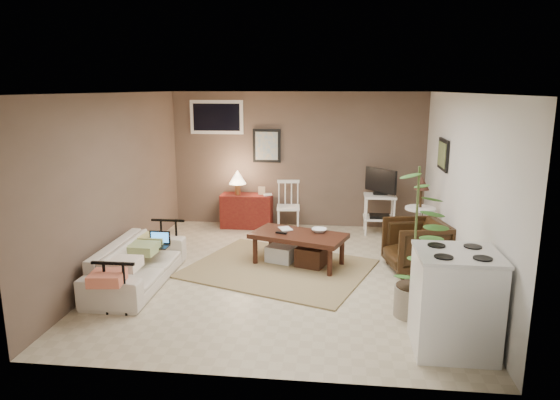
# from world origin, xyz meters

# --- Properties ---
(floor) EXTENTS (5.00, 5.00, 0.00)m
(floor) POSITION_xyz_m (0.00, 0.00, 0.00)
(floor) COLOR #C1B293
(floor) RESTS_ON ground
(art_back) EXTENTS (0.50, 0.03, 0.60)m
(art_back) POSITION_xyz_m (-0.55, 2.48, 1.45)
(art_back) COLOR black
(art_right) EXTENTS (0.03, 0.60, 0.45)m
(art_right) POSITION_xyz_m (2.23, 1.05, 1.52)
(art_right) COLOR black
(window) EXTENTS (0.96, 0.03, 0.60)m
(window) POSITION_xyz_m (-1.45, 2.48, 1.95)
(window) COLOR white
(rug) EXTENTS (2.84, 2.56, 0.02)m
(rug) POSITION_xyz_m (-0.07, 0.16, 0.01)
(rug) COLOR #927E55
(rug) RESTS_ON floor
(coffee_table) EXTENTS (1.44, 1.06, 0.49)m
(coffee_table) POSITION_xyz_m (0.18, 0.37, 0.27)
(coffee_table) COLOR #3C1B10
(coffee_table) RESTS_ON floor
(sofa) EXTENTS (0.54, 1.85, 0.72)m
(sofa) POSITION_xyz_m (-1.80, -0.55, 0.36)
(sofa) COLOR beige
(sofa) RESTS_ON floor
(sofa_pillows) EXTENTS (0.35, 1.76, 0.12)m
(sofa_pillows) POSITION_xyz_m (-1.76, -0.76, 0.44)
(sofa_pillows) COLOR #F8E2CD
(sofa_pillows) RESTS_ON sofa
(sofa_end_rails) EXTENTS (0.50, 1.84, 0.62)m
(sofa_end_rails) POSITION_xyz_m (-1.69, -0.55, 0.31)
(sofa_end_rails) COLOR black
(sofa_end_rails) RESTS_ON floor
(laptop) EXTENTS (0.28, 0.21, 0.19)m
(laptop) POSITION_xyz_m (-1.62, -0.23, 0.47)
(laptop) COLOR black
(laptop) RESTS_ON sofa
(red_console) EXTENTS (0.90, 0.40, 1.04)m
(red_console) POSITION_xyz_m (-0.90, 2.23, 0.36)
(red_console) COLOR maroon
(red_console) RESTS_ON floor
(spindle_chair) EXTENTS (0.43, 0.43, 0.87)m
(spindle_chair) POSITION_xyz_m (-0.13, 2.14, 0.41)
(spindle_chair) COLOR white
(spindle_chair) RESTS_ON floor
(tv_stand) EXTENTS (0.53, 0.53, 1.13)m
(tv_stand) POSITION_xyz_m (1.45, 2.12, 0.60)
(tv_stand) COLOR white
(tv_stand) RESTS_ON floor
(side_table) EXTENTS (0.45, 0.45, 1.19)m
(side_table) POSITION_xyz_m (1.96, 1.09, 0.74)
(side_table) COLOR white
(side_table) RESTS_ON floor
(armchair) EXTENTS (0.85, 0.89, 0.78)m
(armchair) POSITION_xyz_m (1.80, 0.33, 0.39)
(armchair) COLOR black
(armchair) RESTS_ON floor
(potted_plant) EXTENTS (0.42, 0.42, 1.69)m
(potted_plant) POSITION_xyz_m (1.55, -1.10, 0.90)
(potted_plant) COLOR gray
(potted_plant) RESTS_ON floor
(stove) EXTENTS (0.76, 0.71, 0.99)m
(stove) POSITION_xyz_m (1.84, -1.79, 0.49)
(stove) COLOR white
(stove) RESTS_ON floor
(bowl) EXTENTS (0.21, 0.06, 0.21)m
(bowl) POSITION_xyz_m (0.47, 0.48, 0.57)
(bowl) COLOR #3C1B10
(bowl) RESTS_ON coffee_table
(book_table) EXTENTS (0.16, 0.08, 0.22)m
(book_table) POSITION_xyz_m (-0.09, 0.52, 0.58)
(book_table) COLOR #3C1B10
(book_table) RESTS_ON coffee_table
(book_console) EXTENTS (0.16, 0.05, 0.21)m
(book_console) POSITION_xyz_m (-0.58, 2.21, 0.71)
(book_console) COLOR #3C1B10
(book_console) RESTS_ON red_console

